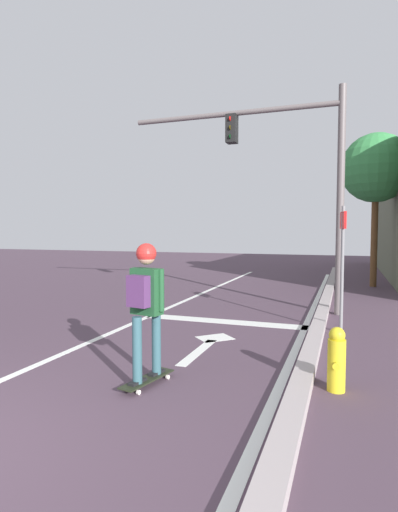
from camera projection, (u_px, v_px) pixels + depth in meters
lane_line_center at (148, 317)px, 8.68m from camera, size 0.12×20.00×0.01m
lane_line_curbside at (304, 329)px, 7.60m from camera, size 0.12×20.00×0.01m
stop_bar at (226, 322)px, 8.20m from camera, size 3.36×0.40×0.01m
lane_arrow_stem at (198, 352)px, 6.16m from camera, size 0.16×1.40×0.01m
lane_arrow_head at (215, 338)px, 6.96m from camera, size 0.71×0.71×0.01m
curb_strip at (318, 326)px, 7.51m from camera, size 0.24×24.00×0.14m
skateboard at (147, 379)px, 4.84m from camera, size 0.36×0.84×0.08m
skater at (146, 294)px, 4.76m from camera, size 0.44×0.61×1.59m
traffic_signal_mast at (287, 161)px, 9.08m from camera, size 4.88×0.34×4.88m
street_sign_post at (343, 250)px, 7.23m from camera, size 0.11×0.44×2.25m
fire_hydrant at (337, 359)px, 4.64m from camera, size 0.20×0.30×0.73m
roadside_tree at (376, 169)px, 13.14m from camera, size 2.20×2.20×4.92m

